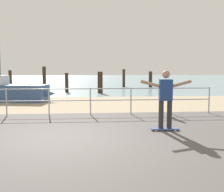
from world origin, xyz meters
TOP-DOWN VIEW (x-y plane):
  - ground_plane at (0.00, -1.00)m, footprint 24.00×10.00m
  - beach_strip at (0.00, 7.00)m, footprint 24.00×6.00m
  - sea_surface at (0.00, 35.00)m, footprint 72.00×50.00m
  - railing_fence at (-1.60, 3.60)m, footprint 14.05×0.05m
  - sailboat at (-3.63, 8.32)m, footprint 5.07×2.21m
  - skateboard at (2.84, 0.77)m, footprint 0.81×0.24m
  - skateboarder at (2.84, 0.77)m, footprint 1.45×0.22m
  - bollard_short at (3.59, 2.88)m, footprint 0.18×0.18m
  - seagull at (3.59, 2.90)m, footprint 0.19×0.49m
  - groyne_post_0 at (-5.87, 16.71)m, footprint 0.26×0.26m
  - groyne_post_1 at (-3.43, 18.87)m, footprint 0.32×0.32m
  - groyne_post_2 at (-0.98, 13.81)m, footprint 0.25×0.25m
  - groyne_post_3 at (1.46, 12.73)m, footprint 0.36×0.36m
  - groyne_post_4 at (3.91, 18.67)m, footprint 0.25×0.25m
  - groyne_post_5 at (6.35, 18.29)m, footprint 0.31×0.31m

SIDE VIEW (x-z plane):
  - ground_plane at x=0.00m, z-range -0.02..0.02m
  - beach_strip at x=0.00m, z-range -0.02..0.02m
  - sea_surface at x=0.00m, z-range -0.02..0.02m
  - skateboard at x=2.84m, z-range 0.03..0.11m
  - bollard_short at x=3.59m, z-range 0.00..0.61m
  - sailboat at x=-3.63m, z-range -1.84..2.87m
  - seagull at x=3.59m, z-range 0.60..0.78m
  - railing_fence at x=-1.60m, z-range 0.17..1.22m
  - groyne_post_2 at x=-0.98m, z-range 0.00..1.43m
  - groyne_post_5 at x=6.35m, z-range 0.00..1.47m
  - groyne_post_3 at x=1.46m, z-range 0.00..1.54m
  - groyne_post_0 at x=-5.87m, z-range 0.00..1.61m
  - groyne_post_4 at x=3.91m, z-range 0.00..1.68m
  - groyne_post_1 at x=-3.43m, z-range 0.00..1.92m
  - skateboarder at x=2.84m, z-range 0.19..1.84m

